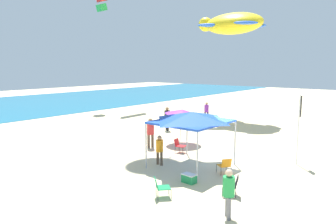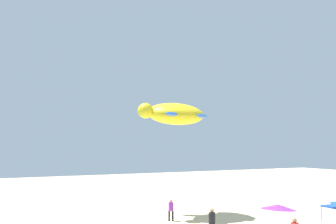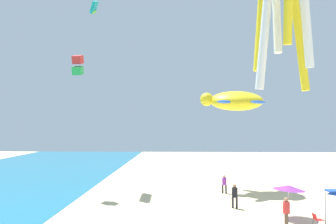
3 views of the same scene
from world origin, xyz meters
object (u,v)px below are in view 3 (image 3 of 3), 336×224
at_px(beach_umbrella, 289,188).
at_px(person_near_umbrella, 224,182).
at_px(person_by_tent, 235,194).
at_px(kite_parafoil_teal, 94,7).
at_px(kite_turtle_yellow, 235,101).
at_px(folding_chair_right_of_tent, 317,219).
at_px(person_far_stroller, 286,210).
at_px(kite_box_red, 78,65).

distance_m(beach_umbrella, person_near_umbrella, 9.40).
relative_size(beach_umbrella, person_by_tent, 1.26).
bearing_deg(kite_parafoil_teal, kite_turtle_yellow, 73.85).
height_order(folding_chair_right_of_tent, person_near_umbrella, person_near_umbrella).
distance_m(person_far_stroller, kite_parafoil_teal, 29.12).
bearing_deg(kite_turtle_yellow, beach_umbrella, 98.92).
distance_m(folding_chair_right_of_tent, kite_box_red, 24.58).
distance_m(kite_parafoil_teal, kite_turtle_yellow, 18.76).
height_order(person_near_umbrella, kite_parafoil_teal, kite_parafoil_teal).
height_order(person_far_stroller, kite_parafoil_teal, kite_parafoil_teal).
bearing_deg(kite_turtle_yellow, person_far_stroller, 93.37).
distance_m(person_near_umbrella, kite_box_red, 18.25).
bearing_deg(person_by_tent, kite_turtle_yellow, 114.31).
xyz_separation_m(person_by_tent, kite_turtle_yellow, (8.07, -1.33, 7.94)).
distance_m(folding_chair_right_of_tent, kite_parafoil_teal, 30.61).
relative_size(folding_chair_right_of_tent, person_by_tent, 0.43).
bearing_deg(folding_chair_right_of_tent, kite_parafoil_teal, 41.83).
relative_size(beach_umbrella, kite_turtle_yellow, 0.36).
xyz_separation_m(beach_umbrella, person_far_stroller, (-2.20, 0.85, -1.03)).
height_order(beach_umbrella, folding_chair_right_of_tent, beach_umbrella).
distance_m(kite_box_red, kite_turtle_yellow, 16.21).
bearing_deg(person_far_stroller, person_by_tent, 31.73).
relative_size(folding_chair_right_of_tent, kite_box_red, 0.39).
bearing_deg(kite_box_red, kite_parafoil_teal, -90.42).
bearing_deg(kite_parafoil_teal, kite_box_red, -12.76).
bearing_deg(beach_umbrella, person_far_stroller, 158.96).
distance_m(beach_umbrella, folding_chair_right_of_tent, 2.83).
height_order(kite_box_red, kite_turtle_yellow, kite_box_red).
bearing_deg(person_far_stroller, folding_chair_right_of_tent, -78.87).
height_order(beach_umbrella, person_near_umbrella, beach_umbrella).
relative_size(person_by_tent, kite_parafoil_teal, 0.43).
bearing_deg(kite_box_red, beach_umbrella, 159.64).
distance_m(folding_chair_right_of_tent, person_near_umbrella, 11.60).
xyz_separation_m(beach_umbrella, kite_box_red, (8.12, 17.75, 10.29)).
distance_m(beach_umbrella, person_far_stroller, 2.58).
xyz_separation_m(kite_parafoil_teal, kite_turtle_yellow, (-2.15, -15.26, -10.70)).
bearing_deg(person_far_stroller, kite_turtle_yellow, 9.23).
relative_size(person_by_tent, kite_turtle_yellow, 0.28).
relative_size(beach_umbrella, person_far_stroller, 1.27).
xyz_separation_m(beach_umbrella, kite_turtle_yellow, (10.72, 2.10, 6.92)).
xyz_separation_m(person_by_tent, person_far_stroller, (-4.85, -2.59, -0.01)).
bearing_deg(beach_umbrella, kite_box_red, 65.42).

